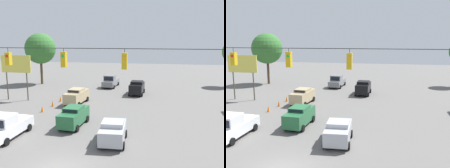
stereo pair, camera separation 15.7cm
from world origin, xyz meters
The scene contains 15 objects.
overhead_signal_span centered at (-0.06, -1.73, 5.29)m, with size 21.80×0.38×8.69m.
sedan_green_withflow_mid centered at (1.81, -8.29, 1.01)m, with size 2.09×4.42×1.93m.
pickup_truck_white_parked_shoulder centered at (6.51, -4.48, 0.98)m, with size 2.44×5.17×2.12m.
sedan_silver_crossing_near centered at (-2.62, -5.16, 0.95)m, with size 2.29×3.92×1.82m.
sedan_black_oncoming_deep centered at (-2.87, -23.24, 1.06)m, with size 2.24×4.26×2.03m.
pickup_truck_grey_withflow_deep centered at (2.18, -28.27, 0.97)m, with size 2.38×5.13×2.12m.
sedan_tan_withflow_far centered at (4.30, -16.37, 1.03)m, with size 2.30×4.58×1.98m.
traffic_cone_nearest centered at (6.72, -4.05, 0.36)m, with size 0.32×0.32×0.72m, color orange.
traffic_cone_second centered at (6.72, -6.75, 0.36)m, with size 0.32×0.32×0.72m, color orange.
traffic_cone_third centered at (6.99, -9.03, 0.36)m, with size 0.32×0.32×0.72m, color orange.
traffic_cone_fourth centered at (6.96, -11.99, 0.36)m, with size 0.32×0.32×0.72m, color orange.
traffic_cone_fifth centered at (6.78, -14.44, 0.36)m, with size 0.32×0.32×0.72m, color orange.
traffic_cone_farthest centered at (6.80, -16.99, 0.36)m, with size 0.32×0.32×0.72m, color orange.
roadside_billboard centered at (12.89, -16.74, 4.54)m, with size 4.27×0.16×6.15m.
tree_horizon_left centered at (15.31, -28.81, 6.50)m, with size 5.57×5.57×9.31m.
Camera 2 is at (-6.33, 13.62, 8.38)m, focal length 40.00 mm.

